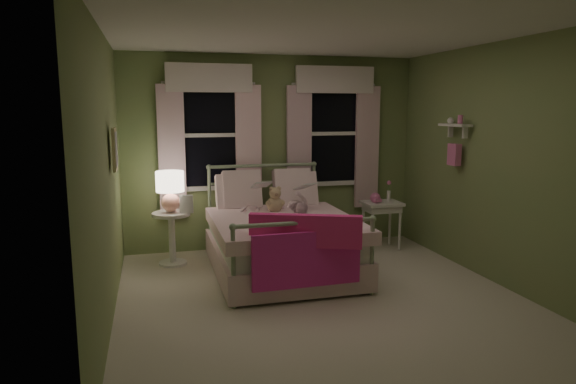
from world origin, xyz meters
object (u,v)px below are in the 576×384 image
object	(u,v)px
child_left	(249,188)
teddy_bear	(275,201)
nightstand_left	(172,231)
child_right	(294,184)
table_lamp	(170,188)
bed	(280,239)
nightstand_right	(382,209)

from	to	relation	value
child_left	teddy_bear	distance (m)	0.35
teddy_bear	nightstand_left	world-z (taller)	teddy_bear
nightstand_left	child_right	bearing A→B (deg)	-6.82
teddy_bear	nightstand_left	bearing A→B (deg)	164.49
nightstand_left	child_left	bearing A→B (deg)	-10.83
child_left	table_lamp	size ratio (longest dim) A/B	1.47
table_lamp	bed	bearing A→B (deg)	-26.29
nightstand_left	table_lamp	bearing A→B (deg)	90.00
nightstand_left	nightstand_right	world-z (taller)	same
bed	child_right	world-z (taller)	child_right
child_right	nightstand_left	distance (m)	1.60
child_right	nightstand_right	bearing A→B (deg)	-168.89
child_right	nightstand_right	size ratio (longest dim) A/B	1.26
child_left	child_right	size ratio (longest dim) A/B	0.90
table_lamp	nightstand_right	distance (m)	2.81
nightstand_right	table_lamp	bearing A→B (deg)	179.76
child_left	nightstand_right	distance (m)	1.89
bed	table_lamp	xyz separation A→B (m)	(-1.22, 0.60, 0.57)
child_right	teddy_bear	xyz separation A→B (m)	(-0.28, -0.16, -0.18)
teddy_bear	table_lamp	size ratio (longest dim) A/B	0.65
child_right	table_lamp	size ratio (longest dim) A/B	1.63
bed	nightstand_right	bearing A→B (deg)	20.62
nightstand_left	nightstand_right	size ratio (longest dim) A/B	1.02
nightstand_left	table_lamp	distance (m)	0.54
child_left	nightstand_left	distance (m)	1.08
bed	teddy_bear	xyz separation A→B (m)	(-0.00, 0.26, 0.41)
teddy_bear	nightstand_right	bearing A→B (deg)	11.75
child_right	nightstand_left	size ratio (longest dim) A/B	1.24
bed	teddy_bear	distance (m)	0.49
table_lamp	nightstand_right	size ratio (longest dim) A/B	0.77
bed	child_left	world-z (taller)	child_left
nightstand_left	table_lamp	world-z (taller)	table_lamp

